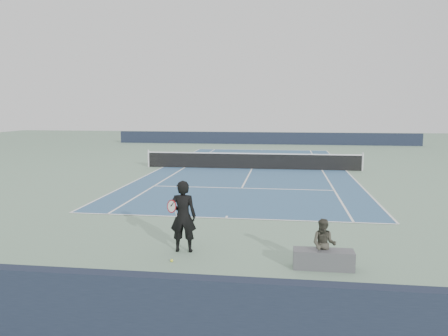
# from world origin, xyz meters

# --- Properties ---
(ground) EXTENTS (80.00, 80.00, 0.00)m
(ground) POSITION_xyz_m (0.00, 0.00, 0.00)
(ground) COLOR gray
(court_surface) EXTENTS (10.97, 23.77, 0.01)m
(court_surface) POSITION_xyz_m (0.00, 0.00, 0.01)
(court_surface) COLOR #35587D
(court_surface) RESTS_ON ground
(tennis_net) EXTENTS (12.90, 0.10, 1.07)m
(tennis_net) POSITION_xyz_m (0.00, 0.00, 0.50)
(tennis_net) COLOR silver
(tennis_net) RESTS_ON ground
(windscreen_far) EXTENTS (30.00, 0.25, 1.20)m
(windscreen_far) POSITION_xyz_m (0.00, 17.88, 0.60)
(windscreen_far) COLOR black
(windscreen_far) RESTS_ON ground
(windscreen_near) EXTENTS (30.00, 0.25, 1.20)m
(windscreen_near) POSITION_xyz_m (0.00, -19.88, 0.60)
(windscreen_near) COLOR black
(windscreen_near) RESTS_ON ground
(tennis_player) EXTENTS (0.81, 0.54, 1.84)m
(tennis_player) POSITION_xyz_m (-0.64, -15.31, 0.92)
(tennis_player) COLOR black
(tennis_player) RESTS_ON ground
(tennis_ball) EXTENTS (0.07, 0.07, 0.07)m
(tennis_ball) POSITION_xyz_m (-0.74, -16.12, 0.04)
(tennis_ball) COLOR yellow
(tennis_ball) RESTS_ON ground
(spectator_bench) EXTENTS (1.43, 0.78, 1.17)m
(spectator_bench) POSITION_xyz_m (2.80, -16.07, 0.41)
(spectator_bench) COLOR #4F4F53
(spectator_bench) RESTS_ON ground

